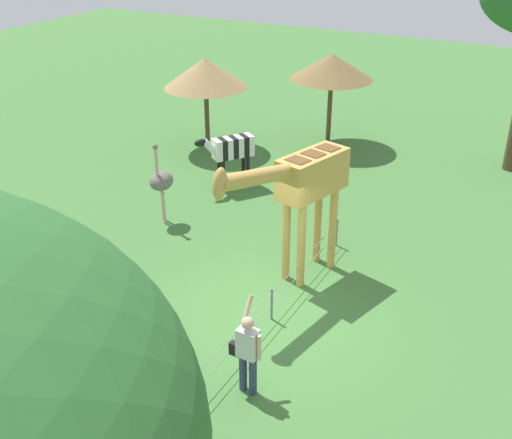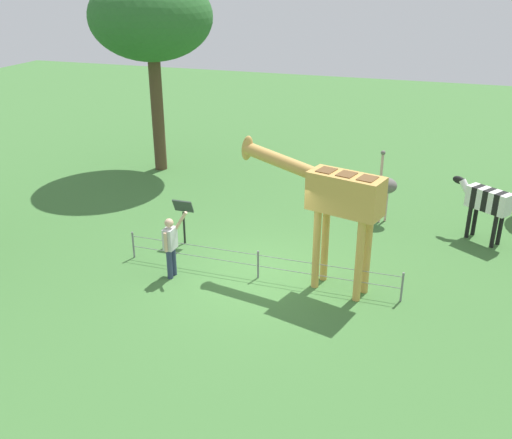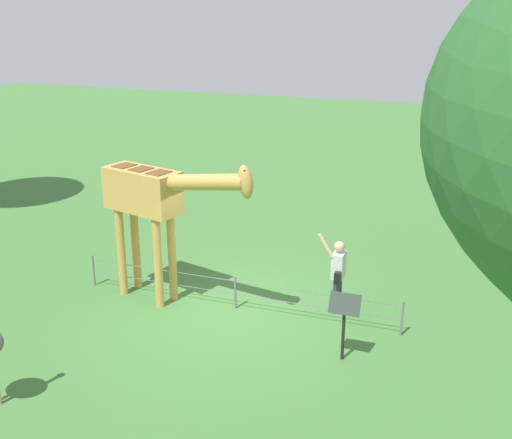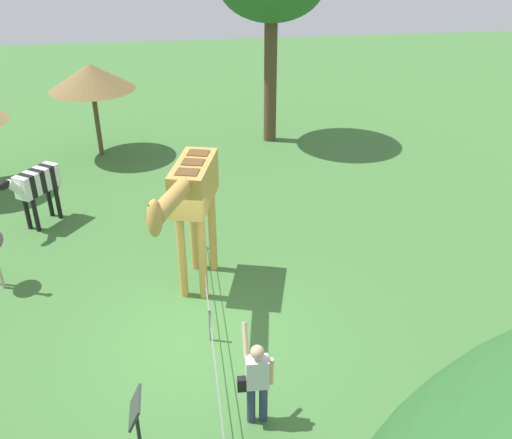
% 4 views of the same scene
% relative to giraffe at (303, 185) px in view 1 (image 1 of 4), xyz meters
% --- Properties ---
extents(ground_plane, '(60.00, 60.00, 0.00)m').
position_rel_giraffe_xyz_m(ground_plane, '(1.75, 0.11, -2.32)').
color(ground_plane, '#427538').
extents(giraffe, '(3.72, 1.46, 3.43)m').
position_rel_giraffe_xyz_m(giraffe, '(0.00, 0.00, 0.00)').
color(giraffe, gold).
rests_on(giraffe, ground_plane).
extents(visitor, '(0.56, 0.58, 1.77)m').
position_rel_giraffe_xyz_m(visitor, '(3.81, 0.78, -1.41)').
color(visitor, navy).
rests_on(visitor, ground_plane).
extents(zebra, '(1.66, 1.27, 1.66)m').
position_rel_giraffe_xyz_m(zebra, '(-3.57, -3.93, -1.15)').
color(zebra, black).
rests_on(zebra, ground_plane).
extents(ostrich, '(0.70, 0.56, 2.25)m').
position_rel_giraffe_xyz_m(ostrich, '(-0.76, -4.36, -1.14)').
color(ostrich, '#CC9E93').
rests_on(ostrich, ground_plane).
extents(shade_hut_near, '(2.79, 2.79, 3.13)m').
position_rel_giraffe_xyz_m(shade_hut_near, '(-8.42, -2.85, 0.38)').
color(shade_hut_near, brown).
rests_on(shade_hut_near, ground_plane).
extents(shade_hut_far, '(2.77, 2.77, 3.09)m').
position_rel_giraffe_xyz_m(shade_hut_far, '(-6.06, -6.36, 0.28)').
color(shade_hut_far, brown).
rests_on(shade_hut_far, ground_plane).
extents(info_sign, '(0.56, 0.21, 1.32)m').
position_rel_giraffe_xyz_m(info_sign, '(4.33, -1.06, -1.37)').
color(info_sign, black).
rests_on(info_sign, ground_plane).
extents(wire_fence, '(7.05, 0.05, 0.75)m').
position_rel_giraffe_xyz_m(wire_fence, '(1.75, 0.18, -1.91)').
color(wire_fence, slate).
rests_on(wire_fence, ground_plane).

